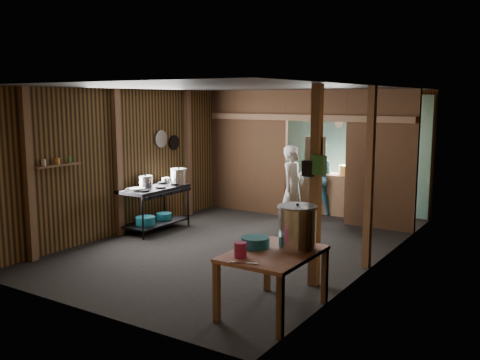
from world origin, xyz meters
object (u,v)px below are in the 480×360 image
Objects in this scene: gas_range at (154,209)px; pink_bucket at (240,250)px; stove_pot_large at (179,177)px; yellow_tub at (348,170)px; prep_table at (273,282)px; cook at (293,188)px; stock_pot at (297,228)px.

gas_range is 8.33× the size of pink_bucket.
stove_pot_large reaches higher than yellow_tub.
pink_bucket reaches higher than prep_table.
gas_range is 4.08m from yellow_tub.
gas_range is 4.34m from pink_bucket.
yellow_tub is (-1.18, 5.31, 0.60)m from prep_table.
stove_pot_large is (-3.54, 2.68, 0.60)m from prep_table.
cook reaches higher than gas_range.
gas_range is 0.77m from stove_pot_large.
stove_pot_large is 4.52m from pink_bucket.
pink_bucket reaches higher than gas_range.
stock_pot is at bearing 58.22° from pink_bucket.
yellow_tub is 1.77m from cook.
prep_table is 0.67m from stock_pot.
prep_table is at bearing -30.20° from gas_range.
stove_pot_large is at bearing 146.79° from stock_pot.
stock_pot is at bearing 55.06° from prep_table.
yellow_tub is at bearing 99.71° from pink_bucket.
stove_pot_large is 3.54m from yellow_tub.
prep_table is at bearing -124.94° from stock_pot.
pink_bucket is (-0.21, -0.37, 0.44)m from prep_table.
gas_range is at bearing 153.78° from stock_pot.
stove_pot_large is at bearing 142.90° from prep_table.
stove_pot_large is at bearing 71.82° from gas_range.
cook is (-0.40, -1.72, -0.16)m from yellow_tub.
pink_bucket is 0.10× the size of cook.
pink_bucket is at bearing -80.29° from yellow_tub.
stove_pot_large reaches higher than prep_table.
cook reaches higher than prep_table.
stock_pot reaches higher than pink_bucket.
stock_pot is 5.24m from yellow_tub.
prep_table is 4.48m from stove_pot_large.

